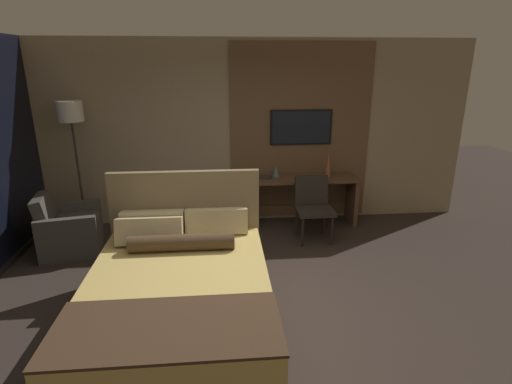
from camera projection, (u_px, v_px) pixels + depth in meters
name	position (u px, v px, depth m)	size (l,w,h in m)	color
ground_plane	(252.00, 311.00, 4.12)	(16.00, 16.00, 0.00)	#332823
wall_back_tv_panel	(247.00, 134.00, 6.16)	(7.20, 0.09, 2.80)	tan
bed	(179.00, 296.00, 3.74)	(1.68, 2.25, 1.30)	#33281E
desk	(301.00, 192.00, 6.23)	(1.67, 0.52, 0.77)	brown
tv	(301.00, 127.00, 6.13)	(0.95, 0.04, 0.54)	black
desk_chair	(313.00, 202.00, 5.71)	(0.54, 0.53, 0.90)	#28231E
armchair_by_window	(69.00, 231.00, 5.37)	(0.87, 0.89, 0.82)	#47423D
floor_lamp	(72.00, 123.00, 5.54)	(0.34, 0.34, 1.95)	#282623
vase_tall	(328.00, 165.00, 6.10)	(0.09, 0.09, 0.38)	#B2563D
vase_short	(276.00, 171.00, 6.16)	(0.11, 0.11, 0.16)	#4C706B
book	(265.00, 177.00, 6.09)	(0.26, 0.22, 0.03)	#332D28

